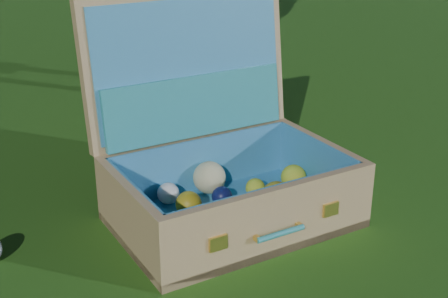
% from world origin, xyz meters
% --- Properties ---
extents(ground, '(60.00, 60.00, 0.00)m').
position_xyz_m(ground, '(0.00, 0.00, 0.00)').
color(ground, '#215114').
rests_on(ground, ground).
extents(suitcase, '(0.65, 0.57, 0.54)m').
position_xyz_m(suitcase, '(0.09, -0.09, 0.15)').
color(suitcase, tan).
rests_on(suitcase, ground).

